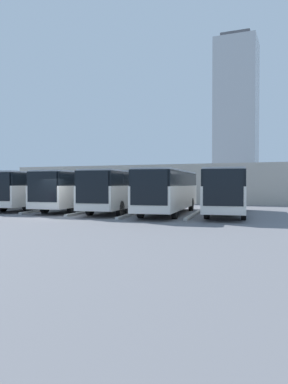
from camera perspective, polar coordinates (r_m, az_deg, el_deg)
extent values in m
plane|color=slate|center=(25.06, -13.39, -3.76)|extent=(600.00, 600.00, 0.00)
cube|color=silver|center=(26.81, 12.64, -0.76)|extent=(3.93, 11.82, 1.59)
cube|color=black|center=(26.80, 12.65, 1.97)|extent=(3.87, 11.64, 0.97)
cube|color=black|center=(20.99, 11.95, 0.69)|extent=(2.18, 0.32, 2.06)
cube|color=silver|center=(21.04, 11.94, -2.89)|extent=(2.35, 0.36, 0.40)
cube|color=silver|center=(26.81, 12.66, 3.14)|extent=(3.77, 11.35, 0.12)
cylinder|color=black|center=(23.24, 14.94, -2.87)|extent=(0.43, 1.08, 1.05)
cylinder|color=black|center=(23.35, 9.55, -2.82)|extent=(0.43, 1.08, 1.05)
cylinder|color=black|center=(30.41, 14.99, -1.89)|extent=(0.43, 1.08, 1.05)
cylinder|color=black|center=(30.50, 10.87, -1.86)|extent=(0.43, 1.08, 1.05)
cube|color=#B2B2AD|center=(25.61, 7.51, -3.46)|extent=(1.13, 7.07, 0.15)
cube|color=silver|center=(26.89, 3.81, -0.73)|extent=(3.93, 11.82, 1.59)
cube|color=black|center=(26.88, 3.82, 2.00)|extent=(3.87, 11.64, 0.97)
cube|color=black|center=(21.21, 0.73, 0.72)|extent=(2.18, 0.32, 2.06)
cube|color=silver|center=(21.26, 0.72, -2.81)|extent=(2.35, 0.36, 0.40)
cube|color=silver|center=(26.89, 3.82, 3.16)|extent=(3.77, 11.35, 0.12)
cylinder|color=black|center=(23.20, 4.72, -2.83)|extent=(0.43, 1.08, 1.05)
cylinder|color=black|center=(23.69, -0.50, -2.74)|extent=(0.43, 1.08, 1.05)
cylinder|color=black|center=(30.29, 7.18, -1.87)|extent=(0.43, 1.08, 1.05)
cylinder|color=black|center=(30.67, 3.12, -1.82)|extent=(0.43, 1.08, 1.05)
cube|color=#B2B2AD|center=(26.07, -1.62, -3.36)|extent=(1.13, 7.07, 0.15)
cube|color=silver|center=(28.92, -3.42, -0.59)|extent=(3.93, 11.82, 1.59)
cube|color=black|center=(28.91, -3.43, 1.95)|extent=(3.87, 11.64, 0.97)
cube|color=black|center=(23.47, -7.95, 0.76)|extent=(2.18, 0.32, 2.06)
cube|color=silver|center=(23.51, -7.95, -2.43)|extent=(2.35, 0.36, 0.40)
cube|color=silver|center=(28.92, -3.43, 3.03)|extent=(3.77, 11.35, 0.12)
cylinder|color=black|center=(25.21, -3.67, -2.50)|extent=(0.43, 1.08, 1.05)
cylinder|color=black|center=(25.99, -8.24, -2.40)|extent=(0.43, 1.08, 1.05)
cylinder|color=black|center=(32.08, 0.48, -1.68)|extent=(0.43, 1.08, 1.05)
cylinder|color=black|center=(32.71, -3.23, -1.63)|extent=(0.43, 1.08, 1.05)
cube|color=#B2B2AD|center=(28.41, -8.62, -2.99)|extent=(1.13, 7.07, 0.15)
cube|color=silver|center=(31.15, -9.85, -0.47)|extent=(3.93, 11.82, 1.59)
cube|color=black|center=(31.14, -9.86, 1.89)|extent=(3.87, 11.64, 0.97)
cube|color=black|center=(25.99, -15.29, 0.78)|extent=(2.18, 0.32, 2.06)
cube|color=silver|center=(26.03, -15.27, -2.10)|extent=(2.35, 0.36, 0.40)
cube|color=silver|center=(31.15, -9.87, 2.89)|extent=(3.77, 11.35, 0.12)
cylinder|color=black|center=(27.47, -10.95, -2.21)|extent=(0.43, 1.08, 1.05)
cylinder|color=black|center=(28.50, -14.91, -2.10)|extent=(0.43, 1.08, 1.05)
cylinder|color=black|center=(34.07, -5.62, -1.52)|extent=(0.43, 1.08, 1.05)
cylinder|color=black|center=(34.90, -8.98, -1.46)|extent=(0.43, 1.08, 1.05)
cube|color=#B2B2AD|center=(30.93, -14.73, -2.67)|extent=(1.13, 7.07, 0.15)
cube|color=silver|center=(33.52, -15.63, -0.37)|extent=(3.93, 11.82, 1.59)
cube|color=black|center=(33.51, -15.64, 1.82)|extent=(3.87, 11.64, 0.97)
cube|color=silver|center=(33.52, -15.65, 2.75)|extent=(3.77, 11.35, 0.12)
cylinder|color=black|center=(29.92, -17.34, -1.96)|extent=(0.43, 1.08, 1.05)
cylinder|color=black|center=(31.15, -20.74, -1.86)|extent=(0.43, 1.08, 1.05)
cylinder|color=black|center=(36.19, -11.21, -1.37)|extent=(0.43, 1.08, 1.05)
cylinder|color=black|center=(37.21, -14.24, -1.31)|extent=(0.43, 1.08, 1.05)
cube|color=#B2B2AD|center=(33.55, -20.16, -2.40)|extent=(1.13, 7.07, 0.15)
cube|color=silver|center=(35.83, -21.13, -0.31)|extent=(3.93, 11.82, 1.59)
cube|color=black|center=(35.82, -21.15, 1.74)|extent=(3.87, 11.64, 0.97)
cube|color=silver|center=(35.83, -21.15, 2.61)|extent=(3.77, 11.35, 0.12)
cylinder|color=black|center=(38.23, -16.60, -1.26)|extent=(0.43, 1.08, 1.05)
cylinder|color=black|center=(39.42, -19.31, -1.20)|extent=(0.43, 1.08, 1.05)
cube|color=#A8A399|center=(47.12, 4.33, 1.25)|extent=(37.78, 12.00, 4.31)
cube|color=silver|center=(54.33, 6.79, 3.25)|extent=(37.78, 3.00, 0.24)
cylinder|color=slate|center=(53.42, 20.91, 1.04)|extent=(0.20, 0.20, 4.06)
cylinder|color=slate|center=(60.21, -5.14, 1.14)|extent=(0.20, 0.20, 4.06)
cube|color=#ADB2B7|center=(189.03, 13.90, 11.35)|extent=(19.35, 19.35, 70.63)
cube|color=#4C4C51|center=(198.70, 13.96, 21.78)|extent=(13.54, 13.54, 2.40)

